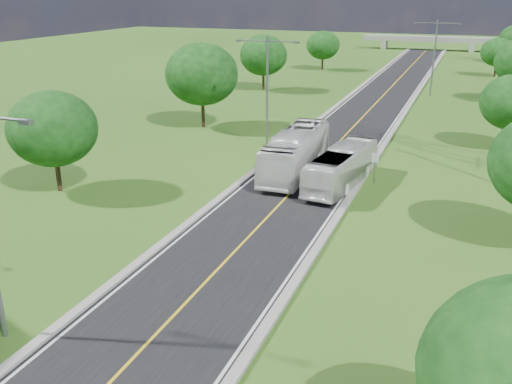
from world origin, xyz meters
TOP-DOWN VIEW (x-y plane):
  - ground at (0.00, 60.00)m, footprint 260.00×260.00m
  - road at (0.00, 66.00)m, footprint 8.00×150.00m
  - curb_left at (-4.25, 66.00)m, footprint 0.50×150.00m
  - curb_right at (4.25, 66.00)m, footprint 0.50×150.00m
  - speed_limit_sign at (5.20, 37.98)m, footprint 0.55×0.09m
  - overpass at (0.00, 140.00)m, footprint 30.00×3.00m
  - streetlight_mid_left at (-6.00, 45.00)m, footprint 5.90×0.25m
  - streetlight_far_right at (6.00, 78.00)m, footprint 5.90×0.25m
  - tree_lb at (-16.00, 28.00)m, footprint 6.30×6.30m
  - tree_lc at (-15.00, 50.00)m, footprint 7.56×7.56m
  - tree_ld at (-17.00, 74.00)m, footprint 6.72×6.72m
  - tree_le at (-14.50, 98.00)m, footprint 5.88×5.88m
  - tree_re at (14.50, 100.00)m, footprint 5.46×5.46m
  - bus_outbound at (3.04, 36.33)m, footprint 3.64×10.51m
  - bus_inbound at (-1.12, 38.22)m, footprint 3.36×12.32m

SIDE VIEW (x-z plane):
  - ground at x=0.00m, z-range 0.00..0.00m
  - road at x=0.00m, z-range 0.00..0.06m
  - curb_left at x=-4.25m, z-range 0.00..0.22m
  - curb_right at x=4.25m, z-range 0.00..0.22m
  - bus_outbound at x=3.04m, z-range 0.06..2.93m
  - speed_limit_sign at x=5.20m, z-range 0.40..2.80m
  - bus_inbound at x=-1.12m, z-range 0.06..3.46m
  - overpass at x=0.00m, z-range 0.81..4.01m
  - tree_re at x=14.50m, z-range 0.85..7.20m
  - tree_le at x=-14.50m, z-range 0.91..7.75m
  - tree_lb at x=-16.00m, z-range 0.98..8.31m
  - tree_ld at x=-17.00m, z-range 1.05..8.86m
  - tree_lc at x=-15.00m, z-range 1.18..9.97m
  - streetlight_mid_left at x=-6.00m, z-range 0.94..10.94m
  - streetlight_far_right at x=6.00m, z-range 0.94..10.94m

